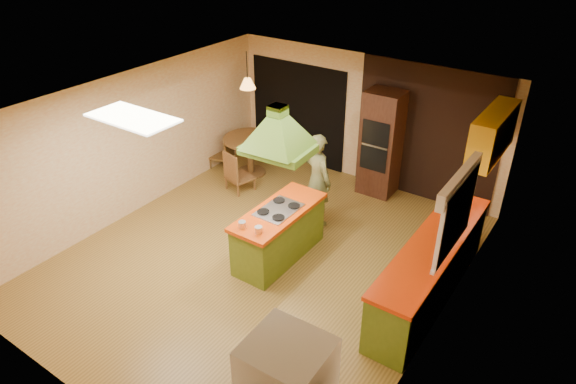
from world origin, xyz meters
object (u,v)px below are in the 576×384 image
Objects in this scene: kitchen_island at (279,233)px; man at (318,180)px; wall_oven at (381,143)px; canister_large at (459,200)px; dining_table at (250,148)px.

kitchen_island is 1.03× the size of man.
wall_oven is at bearing -83.05° from man.
wall_oven is at bearing 83.25° from kitchen_island.
man is 8.42× the size of canister_large.
wall_oven is 10.25× the size of canister_large.
man reaches higher than canister_large.
man is at bearing -171.62° from canister_large.
canister_large reaches higher than dining_table.
man is 1.64m from wall_oven.
kitchen_island is at bearing -43.11° from dining_table.
wall_oven is 2.62m from dining_table.
dining_table is (-2.06, 0.77, -0.26)m from man.
kitchen_island is 2.75m from canister_large.
wall_oven reaches higher than dining_table.
wall_oven is at bearing 18.14° from dining_table.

